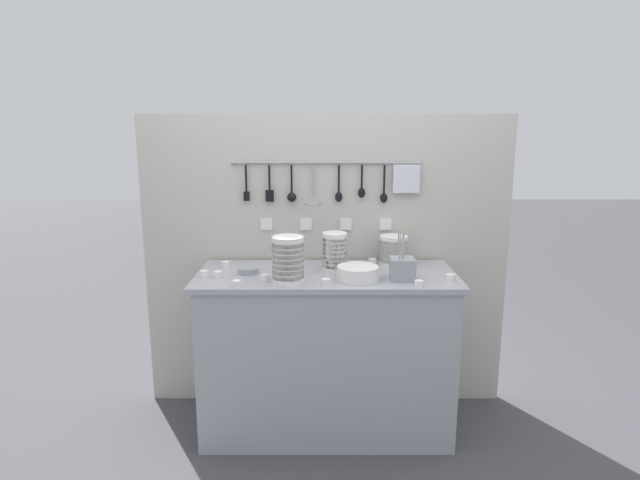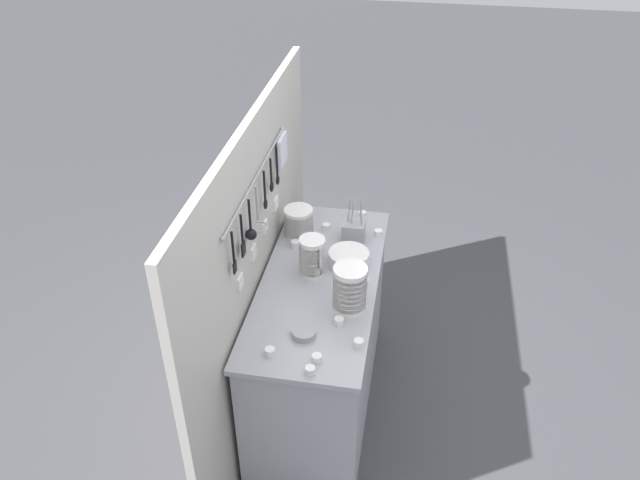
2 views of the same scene
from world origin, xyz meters
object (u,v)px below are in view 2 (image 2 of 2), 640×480
Objects in this scene: bowl_stack_tall_left at (350,289)px; cup_mid_row at (310,370)px; bowl_stack_short_front at (299,222)px; cup_front_right at (378,233)px; cutlery_caddy at (354,231)px; plate_stack at (349,258)px; cup_back_right at (339,321)px; cup_edge_near at (362,214)px; cup_front_left at (359,343)px; cup_centre at (295,244)px; cup_edge_far at (317,358)px; cup_beside_plates at (326,227)px; cup_by_caddy at (364,282)px; steel_mixing_bowl at (304,333)px; bowl_stack_nested_right at (312,256)px; cup_back_left at (270,352)px.

cup_mid_row is at bearing 166.75° from bowl_stack_tall_left.
bowl_stack_short_front is 3.74× the size of cup_front_right.
cutlery_caddy is (0.61, 0.06, -0.06)m from bowl_stack_tall_left.
cup_back_right is at bearing -177.55° from plate_stack.
bowl_stack_tall_left is 5.37× the size of cup_edge_near.
cup_centre is (0.74, 0.46, 0.00)m from cup_front_left.
cup_front_right and cup_edge_far have the same top height.
cup_beside_plates is 1.00× the size of cup_back_right.
cup_by_caddy is (0.46, 0.03, 0.00)m from cup_front_left.
cup_back_right is 1.00× the size of cup_centre.
cutlery_caddy is (0.84, -0.13, 0.05)m from steel_mixing_bowl.
plate_stack reaches higher than cup_mid_row.
cup_mid_row is at bearing -164.27° from cup_centre.
bowl_stack_nested_right is 0.80× the size of cutlery_caddy.
cup_beside_plates and cup_back_right have the same top height.
cup_back_right is (0.13, 0.11, 0.00)m from cup_front_left.
bowl_stack_tall_left reaches higher than cup_centre.
cup_by_caddy is 0.57m from cup_beside_plates.
bowl_stack_nested_right reaches higher than cup_front_right.
cutlery_caddy is at bearing 14.91° from cup_by_caddy.
bowl_stack_tall_left reaches higher than cup_mid_row.
cup_beside_plates is 1.00× the size of cup_back_left.
bowl_stack_short_front reaches higher than cup_edge_near.
cup_back_left is at bearing 159.70° from cup_front_right.
cup_edge_far is (0.08, -0.02, 0.00)m from cup_mid_row.
cup_front_right reaches higher than steel_mixing_bowl.
cutlery_caddy is 5.96× the size of cup_by_caddy.
cup_centre is at bearing 71.26° from plate_stack.
cutlery_caddy reaches higher than cup_edge_far.
bowl_stack_tall_left is 1.11× the size of plate_stack.
steel_mixing_bowl is 0.49m from cup_by_caddy.
cup_by_caddy is 0.67m from cup_edge_near.
cutlery_caddy is (0.36, -0.18, -0.05)m from bowl_stack_nested_right.
cup_front_left and cup_centre have the same top height.
steel_mixing_bowl is 2.52× the size of cup_mid_row.
cup_mid_row is 1.00× the size of cup_front_left.
cup_edge_far is 1.26m from cup_edge_near.
cup_centre is 1.00× the size of cup_back_left.
cup_by_caddy is (0.66, -0.16, 0.00)m from cup_mid_row.
cup_mid_row and cup_beside_plates have the same top height.
bowl_stack_short_front is 1.04m from cup_edge_far.
cutlery_caddy is at bearing -2.77° from cup_mid_row.
cup_front_right is at bearing -23.64° from plate_stack.
plate_stack reaches higher than cup_edge_far.
cup_edge_near is (0.67, 0.09, 0.00)m from cup_by_caddy.
bowl_stack_nested_right is at bearing 153.79° from cutlery_caddy.
cup_back_left is at bearing 175.61° from cup_beside_plates.
cup_front_right and cup_mid_row have the same top height.
cutlery_caddy is 5.96× the size of cup_front_right.
bowl_stack_nested_right is 1.89× the size of steel_mixing_bowl.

